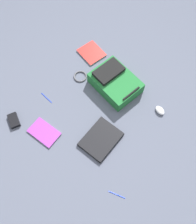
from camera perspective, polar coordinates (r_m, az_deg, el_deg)
ground_plane at (r=2.22m, az=0.47°, el=-0.88°), size 3.82×3.82×0.00m
backpack at (r=2.31m, az=3.75°, el=6.65°), size 0.38×0.47×0.16m
laptop at (r=2.13m, az=0.63°, el=-6.03°), size 0.32×0.25×0.03m
book_red at (r=2.56m, az=-1.45°, el=12.98°), size 0.25×0.27×0.02m
book_comic at (r=2.20m, az=-11.84°, el=-4.43°), size 0.17×0.26×0.02m
computer_mouse at (r=2.29m, az=13.56°, el=0.35°), size 0.09×0.11×0.04m
cable_coil at (r=2.41m, az=-3.95°, el=7.87°), size 0.12×0.12×0.01m
power_brick at (r=2.30m, az=-18.15°, el=-1.77°), size 0.13×0.15×0.03m
pen_black at (r=2.34m, az=-11.33°, el=3.11°), size 0.02×0.14×0.01m
pen_blue at (r=2.04m, az=4.16°, el=-17.80°), size 0.05×0.13×0.01m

